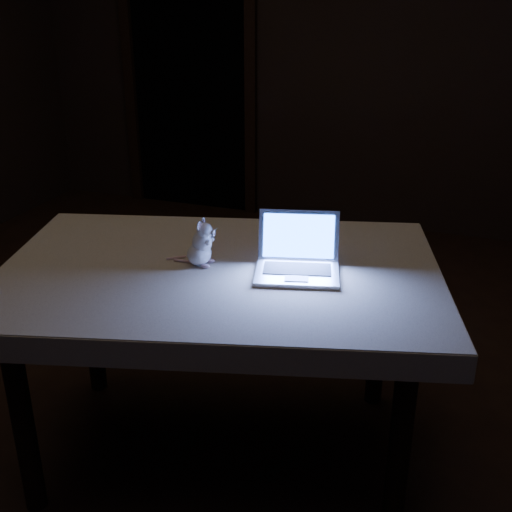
% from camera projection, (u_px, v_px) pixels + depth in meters
% --- Properties ---
extents(floor, '(5.00, 5.00, 0.00)m').
position_uv_depth(floor, '(183.00, 417.00, 2.61)').
color(floor, black).
rests_on(floor, ground).
extents(back_wall, '(4.50, 0.04, 2.60)m').
position_uv_depth(back_wall, '(338.00, 36.00, 4.26)').
color(back_wall, black).
rests_on(back_wall, ground).
extents(doorway, '(1.06, 0.36, 2.13)m').
position_uv_depth(doorway, '(189.00, 66.00, 4.70)').
color(doorway, black).
rests_on(doorway, back_wall).
extents(table, '(1.57, 1.22, 0.74)m').
position_uv_depth(table, '(222.00, 363.00, 2.31)').
color(table, black).
rests_on(table, floor).
extents(tablecloth, '(1.74, 1.48, 0.09)m').
position_uv_depth(tablecloth, '(245.00, 279.00, 2.17)').
color(tablecloth, beige).
rests_on(tablecloth, table).
extents(laptop, '(0.32, 0.30, 0.18)m').
position_uv_depth(laptop, '(298.00, 250.00, 2.06)').
color(laptop, silver).
rests_on(laptop, tablecloth).
extents(plush_mouse, '(0.14, 0.14, 0.16)m').
position_uv_depth(plush_mouse, '(199.00, 242.00, 2.15)').
color(plush_mouse, silver).
rests_on(plush_mouse, tablecloth).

